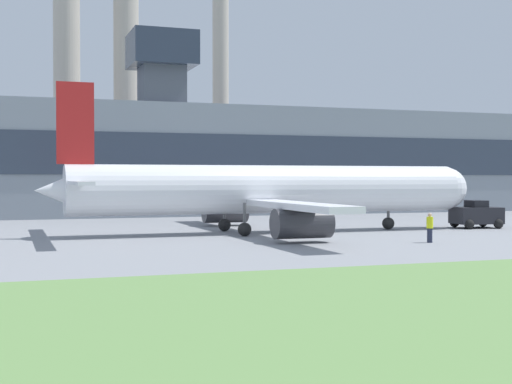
{
  "coord_description": "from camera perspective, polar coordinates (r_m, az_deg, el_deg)",
  "views": [
    {
      "loc": [
        -17.32,
        -43.77,
        3.63
      ],
      "look_at": [
        -1.98,
        0.33,
        2.7
      ],
      "focal_mm": 50.0,
      "sensor_mm": 36.0,
      "label": 1
    }
  ],
  "objects": [
    {
      "name": "ground_crew_person",
      "position": [
        41.06,
        13.73,
        -2.77
      ],
      "size": [
        0.47,
        0.47,
        1.66
      ],
      "color": "#23283D",
      "rests_on": "ground_plane"
    },
    {
      "name": "smokestack_far",
      "position": [
        107.84,
        -2.85,
        9.75
      ],
      "size": [
        2.79,
        2.79,
        39.31
      ],
      "color": "#B2A899",
      "rests_on": "ground_plane"
    },
    {
      "name": "airplane",
      "position": [
        46.94,
        0.82,
        0.08
      ],
      "size": [
        29.95,
        27.48,
        9.39
      ],
      "color": "white",
      "rests_on": "ground_plane"
    },
    {
      "name": "smokestack_left",
      "position": [
        101.95,
        -14.9,
        8.33
      ],
      "size": [
        4.13,
        4.13,
        32.58
      ],
      "color": "#B2A899",
      "rests_on": "ground_plane"
    },
    {
      "name": "terminal_building",
      "position": [
        74.19,
        -5.73,
        2.55
      ],
      "size": [
        88.5,
        15.87,
        18.39
      ],
      "color": "gray",
      "rests_on": "ground_plane"
    },
    {
      "name": "pushback_tug",
      "position": [
        53.95,
        17.21,
        -1.8
      ],
      "size": [
        3.5,
        3.01,
        2.0
      ],
      "color": "#232328",
      "rests_on": "ground_plane"
    },
    {
      "name": "ground_plane",
      "position": [
        47.22,
        2.41,
        -3.27
      ],
      "size": [
        400.0,
        400.0,
        0.0
      ],
      "primitive_type": "plane",
      "color": "gray"
    },
    {
      "name": "smokestack_right",
      "position": [
        103.88,
        -10.34,
        7.68
      ],
      "size": [
        4.09,
        4.09,
        30.64
      ],
      "color": "#B2A899",
      "rests_on": "ground_plane"
    }
  ]
}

